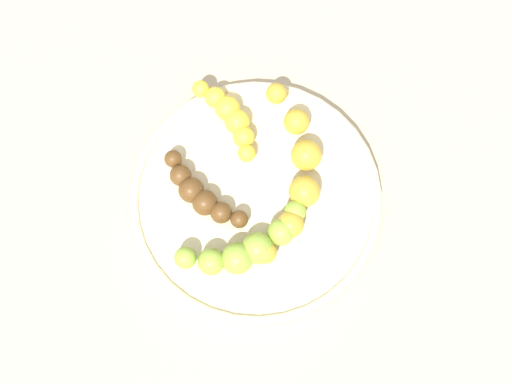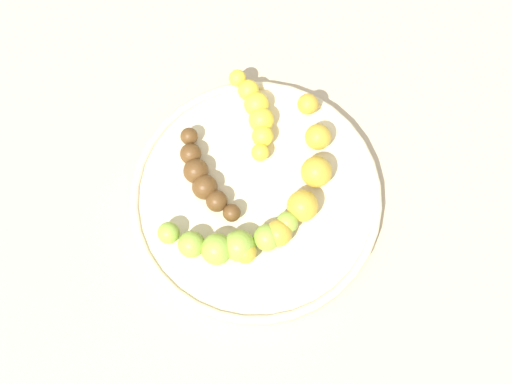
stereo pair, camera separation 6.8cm
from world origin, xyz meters
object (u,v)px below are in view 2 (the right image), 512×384
Objects in this scene: banana_yellow at (256,113)px; banana_spotted at (301,185)px; banana_overripe at (203,178)px; fruit_bowl at (256,198)px; banana_green at (229,242)px.

banana_spotted is at bearing -76.58° from banana_yellow.
banana_overripe is (-0.11, -0.02, -0.00)m from banana_spotted.
fruit_bowl is 1.35× the size of banana_spotted.
banana_green and banana_spotted have the same top height.
banana_green is 0.69× the size of banana_spotted.
banana_spotted is 2.10× the size of banana_yellow.
banana_yellow is (-0.07, 0.07, -0.00)m from banana_spotted.
banana_yellow reaches higher than fruit_bowl.
banana_yellow and banana_overripe have the same top height.
banana_yellow is at bearing 141.73° from banana_spotted.
banana_overripe is (-0.05, 0.06, -0.00)m from banana_green.
banana_yellow is at bearing 164.00° from banana_green.
fruit_bowl is 1.97× the size of banana_green.
banana_yellow is at bearing 106.79° from fruit_bowl.
fruit_bowl is at bearing 147.54° from banana_green.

